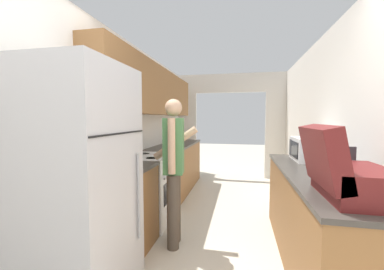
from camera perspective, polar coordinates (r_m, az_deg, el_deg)
name	(u,v)px	position (r m, az deg, el deg)	size (l,w,h in m)	color
wall_left	(137,112)	(3.54, -13.27, 5.48)	(0.38, 7.14, 2.50)	white
wall_right	(340,135)	(3.00, 32.21, 0.00)	(0.06, 7.14, 2.50)	white
wall_far_with_doorway	(230,118)	(5.81, 9.15, 4.16)	(2.97, 0.06, 2.50)	white
counter_left	(168,173)	(4.24, -5.81, -9.16)	(0.62, 3.52, 0.92)	brown
counter_right	(316,220)	(2.67, 27.92, -17.69)	(0.62, 2.20, 0.92)	brown
refrigerator	(81,185)	(2.04, -25.35, -10.88)	(0.72, 0.78, 1.84)	#B7B7BC
range_oven	(148,188)	(3.38, -10.58, -12.57)	(0.66, 0.76, 1.06)	white
person	(174,168)	(2.65, -4.44, -7.96)	(0.53, 0.41, 1.64)	#4C4238
suitcase	(344,173)	(1.81, 32.96, -7.71)	(0.48, 0.58, 0.47)	#5B1919
microwave	(310,149)	(3.16, 26.69, -3.10)	(0.37, 0.54, 0.28)	white
book_stack	(325,170)	(2.51, 29.51, -7.48)	(0.23, 0.31, 0.07)	white
knife	(165,150)	(3.70, -6.66, -3.74)	(0.11, 0.30, 0.02)	#B7B7BC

